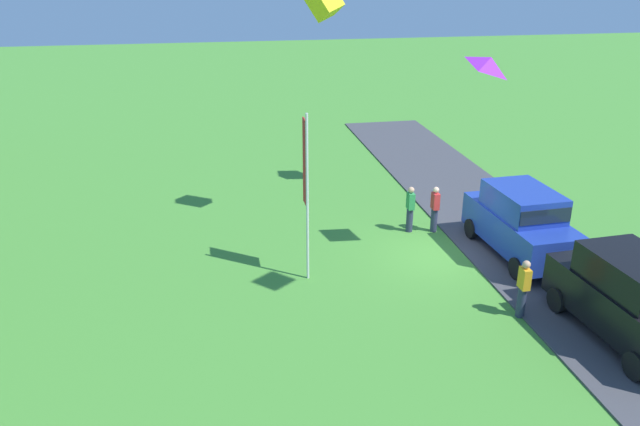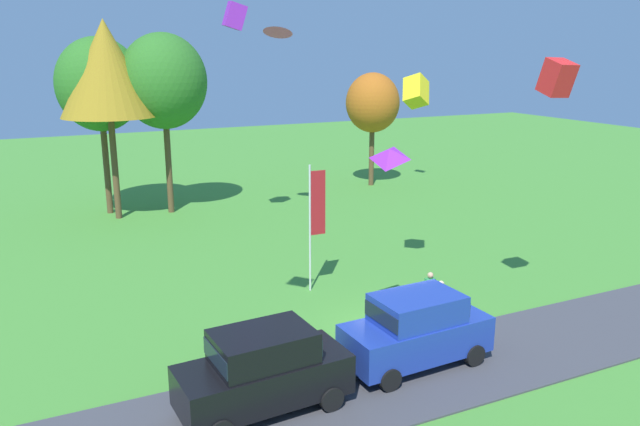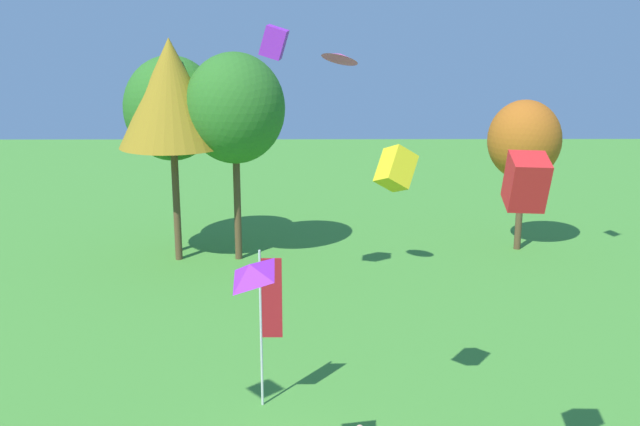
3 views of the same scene
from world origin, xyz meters
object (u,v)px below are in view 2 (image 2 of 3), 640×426
flag_banner (315,212)px  kite_box_near_flag (557,78)px  person_beside_suv (430,294)px  person_watching_sky (286,340)px  person_on_lawn (440,303)px  kite_box_topmost (416,91)px  kite_delta_low_drifter (278,30)px  tree_lone_near (163,82)px  car_suv_near_entrance (416,327)px  kite_diamond_high_right (389,155)px  kite_box_trailing_tail (235,16)px  tree_center_back (99,85)px  tree_left_of_center (373,103)px  tree_far_right (107,69)px  car_suv_by_flagpole (263,368)px

flag_banner → kite_box_near_flag: kite_box_near_flag is taller
person_beside_suv → person_watching_sky: size_ratio=1.00×
person_on_lawn → flag_banner: flag_banner is taller
flag_banner → kite_box_topmost: kite_box_topmost is taller
kite_box_topmost → kite_delta_low_drifter: (-1.22, 11.15, 2.55)m
person_watching_sky → tree_lone_near: tree_lone_near is taller
person_watching_sky → person_on_lawn: (5.98, 0.32, 0.00)m
car_suv_near_entrance → kite_box_near_flag: (5.93, 1.08, 7.30)m
car_suv_near_entrance → tree_lone_near: tree_lone_near is taller
kite_diamond_high_right → person_watching_sky: bearing=179.0°
kite_box_trailing_tail → kite_box_topmost: size_ratio=1.14×
tree_center_back → tree_left_of_center: bearing=0.7°
person_beside_suv → person_on_lawn: bearing=-100.7°
tree_lone_near → kite_box_topmost: size_ratio=10.10×
kite_box_trailing_tail → kite_diamond_high_right: bearing=-89.5°
tree_far_right → kite_box_near_flag: 24.14m
person_beside_suv → tree_center_back: tree_center_back is taller
kite_delta_low_drifter → kite_box_topmost: bearing=-83.8°
person_on_lawn → tree_lone_near: (-4.97, 20.30, 6.86)m
kite_diamond_high_right → kite_box_near_flag: size_ratio=0.93×
car_suv_by_flagpole → kite_box_near_flag: 13.30m
person_watching_sky → person_on_lawn: size_ratio=1.00×
car_suv_by_flagpole → tree_far_right: (-0.56, 22.61, 7.20)m
person_watching_sky → kite_box_topmost: bearing=29.9°
tree_left_of_center → kite_box_trailing_tail: (-12.52, -7.98, 5.22)m
car_suv_by_flagpole → tree_left_of_center: (17.37, 24.31, 4.59)m
tree_lone_near → tree_left_of_center: bearing=6.2°
person_beside_suv → tree_lone_near: 21.24m
car_suv_near_entrance → person_watching_sky: car_suv_near_entrance is taller
kite_box_near_flag → kite_box_trailing_tail: (-6.18, 14.90, 2.51)m
kite_box_near_flag → tree_left_of_center: bearing=74.5°
person_on_lawn → kite_diamond_high_right: kite_diamond_high_right is taller
tree_lone_near → tree_far_right: bearing=-178.4°
car_suv_by_flagpole → car_suv_near_entrance: (5.10, 0.35, 0.00)m
person_watching_sky → kite_box_topmost: 10.94m
tree_center_back → car_suv_by_flagpole: bearing=-88.0°
tree_lone_near → kite_box_near_flag: 22.92m
kite_box_trailing_tail → kite_delta_low_drifter: 2.94m
car_suv_by_flagpole → kite_box_near_flag: size_ratio=4.22×
flag_banner → kite_box_near_flag: size_ratio=4.66×
flag_banner → tree_center_back: bearing=109.4°
tree_far_right → person_watching_sky: bearing=-84.3°
tree_far_right → kite_box_topmost: size_ratio=10.75×
flag_banner → kite_box_near_flag: bearing=-45.2°
car_suv_near_entrance → person_beside_suv: car_suv_near_entrance is taller
person_on_lawn → kite_diamond_high_right: size_ratio=1.66×
person_beside_suv → flag_banner: 5.51m
tree_left_of_center → person_on_lawn: bearing=-114.3°
tree_far_right → tree_lone_near: bearing=1.6°
car_suv_near_entrance → tree_center_back: size_ratio=0.46×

